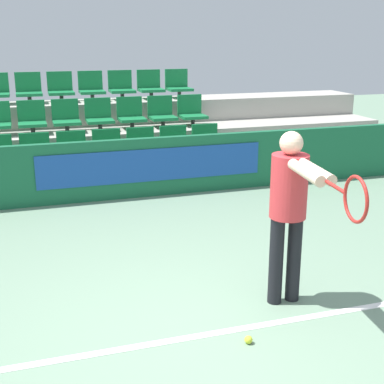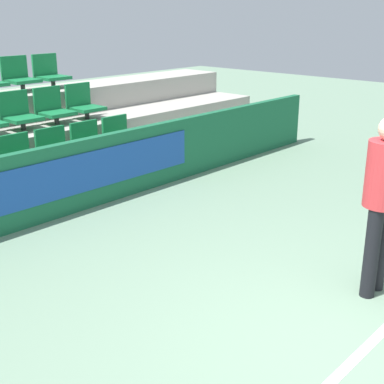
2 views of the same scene
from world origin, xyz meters
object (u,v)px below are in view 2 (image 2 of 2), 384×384
Objects in this scene: stadium_chair_6 at (121,137)px; stadium_chair_11 at (19,113)px; stadium_chair_3 at (19,159)px; stadium_chair_20 at (50,73)px; stadium_chair_19 at (19,76)px; stadium_chair_4 at (57,151)px; stadium_chair_12 at (53,108)px; stadium_chair_13 at (83,103)px; stadium_chair_5 at (90,144)px.

stadium_chair_11 reaches higher than stadium_chair_6.
stadium_chair_20 is (1.66, 1.73, 0.80)m from stadium_chair_3.
stadium_chair_19 is (0.55, 0.86, 0.40)m from stadium_chair_11.
stadium_chair_19 is at bearing 72.24° from stadium_chair_4.
stadium_chair_12 is 1.10m from stadium_chair_20.
stadium_chair_11 reaches higher than stadium_chair_3.
stadium_chair_4 is 1.00× the size of stadium_chair_13.
stadium_chair_3 is at bearing -122.64° from stadium_chair_11.
stadium_chair_13 is at bearing 0.00° from stadium_chair_11.
stadium_chair_3 is 1.00× the size of stadium_chair_19.
stadium_chair_11 is at bearing 57.36° from stadium_chair_3.
stadium_chair_20 reaches higher than stadium_chair_11.
stadium_chair_3 and stadium_chair_4 have the same top height.
stadium_chair_13 reaches higher than stadium_chair_3.
stadium_chair_13 reaches higher than stadium_chair_6.
stadium_chair_11 is at bearing -122.64° from stadium_chair_19.
stadium_chair_20 is at bearing 0.00° from stadium_chair_19.
stadium_chair_20 reaches higher than stadium_chair_6.
stadium_chair_5 is 1.98m from stadium_chair_20.
stadium_chair_19 is (1.11, 1.73, 0.80)m from stadium_chair_3.
stadium_chair_6 is at bearing 0.00° from stadium_chair_4.
stadium_chair_4 is at bearing 180.00° from stadium_chair_6.
stadium_chair_11 is (0.00, 0.86, 0.40)m from stadium_chair_4.
stadium_chair_11 is at bearing 180.00° from stadium_chair_13.
stadium_chair_5 is at bearing 0.00° from stadium_chair_3.
stadium_chair_11 is at bearing 180.00° from stadium_chair_12.
stadium_chair_4 is 1.11m from stadium_chair_6.
stadium_chair_3 is 1.00× the size of stadium_chair_13.
stadium_chair_13 is (0.55, 0.86, 0.40)m from stadium_chair_5.
stadium_chair_12 reaches higher than stadium_chair_4.
stadium_chair_20 is (1.11, 1.73, 0.80)m from stadium_chair_4.
stadium_chair_13 is at bearing 57.36° from stadium_chair_5.
stadium_chair_3 is at bearing -152.51° from stadium_chair_13.
stadium_chair_6 is 1.00× the size of stadium_chair_13.
stadium_chair_5 is 1.00× the size of stadium_chair_13.
stadium_chair_5 is at bearing 180.00° from stadium_chair_6.
stadium_chair_3 is 1.66m from stadium_chair_6.
stadium_chair_20 is (0.00, 1.73, 0.80)m from stadium_chair_6.
stadium_chair_4 is 1.00× the size of stadium_chair_5.
stadium_chair_5 is 1.10m from stadium_chair_13.
stadium_chair_12 is 1.00× the size of stadium_chair_20.
stadium_chair_4 is 1.46m from stadium_chair_13.
stadium_chair_11 is (0.55, 0.86, 0.40)m from stadium_chair_3.
stadium_chair_20 is (1.11, 0.86, 0.40)m from stadium_chair_11.
stadium_chair_4 is at bearing -122.64° from stadium_chair_12.
stadium_chair_19 reaches higher than stadium_chair_6.
stadium_chair_5 is 1.00× the size of stadium_chair_11.
stadium_chair_12 reaches higher than stadium_chair_5.
stadium_chair_13 is at bearing -57.36° from stadium_chair_19.
stadium_chair_20 reaches higher than stadium_chair_12.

